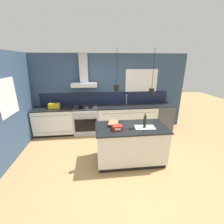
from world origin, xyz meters
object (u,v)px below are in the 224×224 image
at_px(yellow_toolbox, 54,106).
at_px(dishwasher, 162,117).
at_px(book_stack, 114,123).
at_px(red_supply_box, 117,128).
at_px(bottle_on_island, 145,122).
at_px(oven_range, 86,120).

bearing_deg(yellow_toolbox, dishwasher, -0.00).
xyz_separation_m(book_stack, red_supply_box, (0.05, -0.29, 0.01)).
distance_m(bottle_on_island, yellow_toolbox, 3.00).
height_order(oven_range, dishwasher, same).
distance_m(bottle_on_island, book_stack, 0.73).
xyz_separation_m(oven_range, bottle_on_island, (1.43, -1.77, 0.60)).
bearing_deg(dishwasher, bottle_on_island, -125.44).
relative_size(oven_range, bottle_on_island, 2.60).
bearing_deg(bottle_on_island, book_stack, 159.98).
height_order(bottle_on_island, yellow_toolbox, bottle_on_island).
bearing_deg(bottle_on_island, dishwasher, 54.56).
distance_m(red_supply_box, yellow_toolbox, 2.55).
height_order(oven_range, book_stack, book_stack).
xyz_separation_m(oven_range, yellow_toolbox, (-0.99, 0.00, 0.54)).
relative_size(dishwasher, bottle_on_island, 2.60).
distance_m(oven_range, book_stack, 1.77).
bearing_deg(book_stack, bottle_on_island, -20.02).
relative_size(oven_range, yellow_toolbox, 2.68).
distance_m(bottle_on_island, red_supply_box, 0.64).
bearing_deg(bottle_on_island, yellow_toolbox, 143.68).
distance_m(oven_range, bottle_on_island, 2.36).
distance_m(dishwasher, red_supply_box, 2.67).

